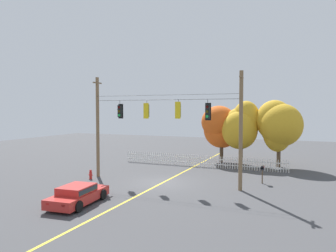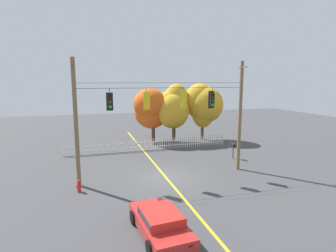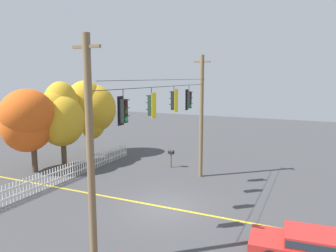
% 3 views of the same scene
% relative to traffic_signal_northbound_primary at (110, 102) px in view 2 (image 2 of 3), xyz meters
% --- Properties ---
extents(ground, '(80.00, 80.00, 0.00)m').
position_rel_traffic_signal_northbound_primary_xyz_m(ground, '(3.71, -0.01, -5.43)').
color(ground, '#424244').
extents(lane_centerline_stripe, '(0.16, 36.00, 0.01)m').
position_rel_traffic_signal_northbound_primary_xyz_m(lane_centerline_stripe, '(3.71, -0.01, -5.43)').
color(lane_centerline_stripe, gold).
rests_on(lane_centerline_stripe, ground).
extents(signal_support_span, '(11.96, 1.10, 8.19)m').
position_rel_traffic_signal_northbound_primary_xyz_m(signal_support_span, '(3.71, -0.01, -1.25)').
color(signal_support_span, brown).
rests_on(signal_support_span, ground).
extents(traffic_signal_northbound_primary, '(0.43, 0.38, 1.45)m').
position_rel_traffic_signal_northbound_primary_xyz_m(traffic_signal_northbound_primary, '(0.00, 0.00, 0.00)').
color(traffic_signal_northbound_primary, black).
extents(traffic_signal_northbound_secondary, '(0.43, 0.38, 1.42)m').
position_rel_traffic_signal_northbound_primary_xyz_m(traffic_signal_northbound_secondary, '(2.39, -0.02, 0.03)').
color(traffic_signal_northbound_secondary, black).
extents(traffic_signal_westbound_side, '(0.43, 0.38, 1.40)m').
position_rel_traffic_signal_northbound_primary_xyz_m(traffic_signal_westbound_side, '(4.99, -0.02, 0.08)').
color(traffic_signal_westbound_side, black).
extents(traffic_signal_southbound_primary, '(0.43, 0.38, 1.50)m').
position_rel_traffic_signal_northbound_primary_xyz_m(traffic_signal_southbound_primary, '(7.21, 0.00, -0.02)').
color(traffic_signal_southbound_primary, black).
extents(white_picket_fence, '(16.23, 0.06, 1.12)m').
position_rel_traffic_signal_northbound_primary_xyz_m(white_picket_fence, '(4.29, 7.75, -4.87)').
color(white_picket_fence, white).
rests_on(white_picket_fence, ground).
extents(autumn_maple_near_fence, '(4.26, 3.73, 5.98)m').
position_rel_traffic_signal_northbound_primary_xyz_m(autumn_maple_near_fence, '(5.53, 11.37, -1.62)').
color(autumn_maple_near_fence, '#473828').
rests_on(autumn_maple_near_fence, ground).
extents(autumn_maple_mid, '(3.73, 3.56, 6.44)m').
position_rel_traffic_signal_northbound_primary_xyz_m(autumn_maple_mid, '(7.69, 10.60, -1.53)').
color(autumn_maple_mid, brown).
rests_on(autumn_maple_mid, ground).
extents(autumn_oak_far_east, '(4.41, 3.88, 6.49)m').
position_rel_traffic_signal_northbound_primary_xyz_m(autumn_oak_far_east, '(11.23, 10.50, -1.32)').
color(autumn_oak_far_east, brown).
rests_on(autumn_oak_far_east, ground).
extents(parked_car, '(2.22, 4.33, 1.15)m').
position_rel_traffic_signal_northbound_primary_xyz_m(parked_car, '(1.42, -7.06, -4.83)').
color(parked_car, red).
rests_on(parked_car, ground).
extents(fire_hydrant, '(0.38, 0.22, 0.77)m').
position_rel_traffic_signal_northbound_primary_xyz_m(fire_hydrant, '(-2.13, -1.05, -5.06)').
color(fire_hydrant, red).
rests_on(fire_hydrant, ground).
extents(roadside_mailbox, '(0.25, 0.44, 1.36)m').
position_rel_traffic_signal_northbound_primary_xyz_m(roadside_mailbox, '(10.71, 2.72, -4.33)').
color(roadside_mailbox, brown).
rests_on(roadside_mailbox, ground).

